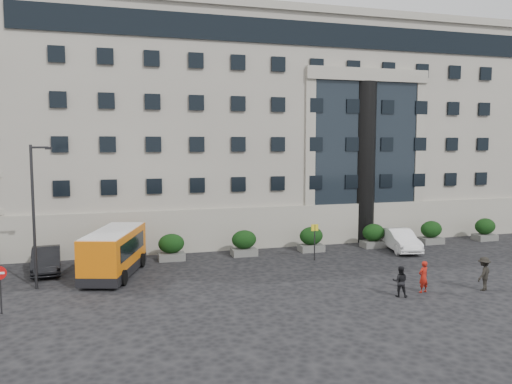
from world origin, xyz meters
TOP-DOWN VIEW (x-y plane):
  - ground at (0.00, 0.00)m, footprint 120.00×120.00m
  - civic_building at (6.00, 22.00)m, footprint 44.00×24.00m
  - entrance_column at (12.00, 10.30)m, footprint 1.80×1.80m
  - hedge_a at (-4.00, 7.80)m, footprint 1.80×1.26m
  - hedge_b at (1.20, 7.80)m, footprint 1.80×1.26m
  - hedge_c at (6.40, 7.80)m, footprint 1.80×1.26m
  - hedge_d at (11.60, 7.80)m, footprint 1.80×1.26m
  - hedge_e at (16.80, 7.80)m, footprint 1.80×1.26m
  - hedge_f at (22.00, 7.80)m, footprint 1.80×1.26m
  - street_lamp at (-11.94, 3.00)m, footprint 1.16×0.18m
  - bus_stop_sign at (5.50, 5.00)m, footprint 0.50×0.08m
  - no_entry_sign at (-13.00, -1.04)m, footprint 0.64×0.16m
  - minibus at (-7.80, 4.70)m, footprint 4.18×7.09m
  - red_truck at (-15.60, 16.65)m, footprint 3.78×6.07m
  - parked_car_b at (-11.92, 6.70)m, footprint 2.10×4.88m
  - parked_car_d at (-12.00, 14.34)m, footprint 2.31×4.84m
  - white_taxi at (12.96, 6.20)m, footprint 2.61×5.15m
  - pedestrian_a at (8.29, -3.53)m, footprint 0.71×0.55m
  - pedestrian_b at (6.66, -3.84)m, footprint 1.00×0.93m
  - pedestrian_c at (11.72, -4.11)m, footprint 1.39×1.20m

SIDE VIEW (x-z plane):
  - ground at x=0.00m, z-range 0.00..0.00m
  - parked_car_d at x=-12.00m, z-range 0.00..1.33m
  - parked_car_b at x=-11.92m, z-range 0.00..1.56m
  - white_taxi at x=12.96m, z-range 0.00..1.62m
  - pedestrian_b at x=6.66m, z-range 0.00..1.64m
  - pedestrian_a at x=8.29m, z-range 0.00..1.73m
  - hedge_a at x=-4.00m, z-range 0.01..1.85m
  - hedge_b at x=1.20m, z-range 0.01..1.85m
  - hedge_c at x=6.40m, z-range 0.01..1.85m
  - hedge_d at x=11.60m, z-range 0.01..1.85m
  - hedge_e at x=16.80m, z-range 0.01..1.85m
  - hedge_f at x=22.00m, z-range 0.01..1.85m
  - pedestrian_c at x=11.72m, z-range 0.00..1.87m
  - minibus at x=-7.80m, z-range 0.14..2.94m
  - red_truck at x=-15.60m, z-range 0.04..3.07m
  - no_entry_sign at x=-13.00m, z-range 0.49..2.81m
  - bus_stop_sign at x=5.50m, z-range 0.47..2.99m
  - street_lamp at x=-11.94m, z-range 0.37..8.37m
  - entrance_column at x=12.00m, z-range 0.00..13.00m
  - civic_building at x=6.00m, z-range 0.00..18.00m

